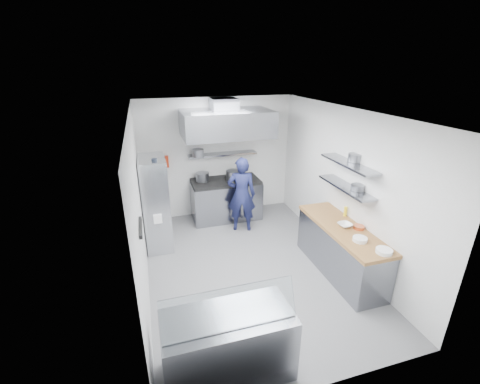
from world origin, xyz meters
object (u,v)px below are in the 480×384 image
object	(u,v)px
chef	(242,195)
display_case	(228,345)
gas_range	(226,200)
wire_rack	(156,203)

from	to	relation	value
chef	display_case	xyz separation A→B (m)	(-1.21, -3.42, -0.41)
gas_range	display_case	size ratio (longest dim) A/B	1.07
gas_range	chef	distance (m)	0.80
chef	display_case	size ratio (longest dim) A/B	1.12
wire_rack	display_case	bearing A→B (deg)	-79.58
gas_range	wire_rack	world-z (taller)	wire_rack
chef	display_case	distance (m)	3.65
gas_range	chef	bearing A→B (deg)	-74.83
display_case	gas_range	bearing A→B (deg)	75.95
chef	gas_range	bearing A→B (deg)	-57.25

